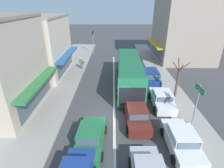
{
  "coord_description": "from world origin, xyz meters",
  "views": [
    {
      "loc": [
        -0.11,
        -12.61,
        8.88
      ],
      "look_at": [
        -0.22,
        3.85,
        1.2
      ],
      "focal_mm": 28.0,
      "sensor_mm": 36.0,
      "label": 1
    }
  ],
  "objects_px": {
    "directional_road_sign": "(198,97)",
    "parked_sedan_kerb_second": "(162,99)",
    "sedan_behind_bus_mid": "(137,115)",
    "street_tree_right": "(177,81)",
    "parked_wagon_kerb_third": "(150,76)",
    "traffic_light_downstreet": "(93,38)",
    "sedan_adjacent_lane_lead": "(91,138)",
    "city_bus": "(129,71)",
    "pedestrian_with_handbag_near": "(81,63)",
    "parked_sedan_kerb_front": "(182,141)"
  },
  "relations": [
    {
      "from": "directional_road_sign",
      "to": "parked_sedan_kerb_second",
      "type": "bearing_deg",
      "value": 117.11
    },
    {
      "from": "parked_sedan_kerb_second",
      "to": "sedan_behind_bus_mid",
      "type": "bearing_deg",
      "value": -135.72
    },
    {
      "from": "directional_road_sign",
      "to": "street_tree_right",
      "type": "xyz_separation_m",
      "value": [
        0.16,
        4.64,
        -0.79
      ]
    },
    {
      "from": "parked_wagon_kerb_third",
      "to": "traffic_light_downstreet",
      "type": "xyz_separation_m",
      "value": [
        -8.3,
        13.23,
        2.11
      ]
    },
    {
      "from": "traffic_light_downstreet",
      "to": "directional_road_sign",
      "type": "relative_size",
      "value": 1.17
    },
    {
      "from": "sedan_adjacent_lane_lead",
      "to": "sedan_behind_bus_mid",
      "type": "bearing_deg",
      "value": 37.36
    },
    {
      "from": "city_bus",
      "to": "street_tree_right",
      "type": "bearing_deg",
      "value": -30.89
    },
    {
      "from": "traffic_light_downstreet",
      "to": "pedestrian_with_handbag_near",
      "type": "distance_m",
      "value": 9.1
    },
    {
      "from": "parked_sedan_kerb_second",
      "to": "traffic_light_downstreet",
      "type": "relative_size",
      "value": 1.0
    },
    {
      "from": "sedan_behind_bus_mid",
      "to": "city_bus",
      "type": "bearing_deg",
      "value": 90.59
    },
    {
      "from": "city_bus",
      "to": "sedan_behind_bus_mid",
      "type": "height_order",
      "value": "city_bus"
    },
    {
      "from": "directional_road_sign",
      "to": "street_tree_right",
      "type": "relative_size",
      "value": 0.89
    },
    {
      "from": "parked_sedan_kerb_second",
      "to": "street_tree_right",
      "type": "distance_m",
      "value": 2.62
    },
    {
      "from": "parked_wagon_kerb_third",
      "to": "sedan_adjacent_lane_lead",
      "type": "bearing_deg",
      "value": -119.56
    },
    {
      "from": "directional_road_sign",
      "to": "pedestrian_with_handbag_near",
      "type": "relative_size",
      "value": 2.21
    },
    {
      "from": "parked_sedan_kerb_second",
      "to": "parked_wagon_kerb_third",
      "type": "bearing_deg",
      "value": 90.6
    },
    {
      "from": "traffic_light_downstreet",
      "to": "street_tree_right",
      "type": "height_order",
      "value": "traffic_light_downstreet"
    },
    {
      "from": "sedan_behind_bus_mid",
      "to": "parked_sedan_kerb_front",
      "type": "distance_m",
      "value": 3.84
    },
    {
      "from": "traffic_light_downstreet",
      "to": "parked_sedan_kerb_second",
      "type": "bearing_deg",
      "value": -65.85
    },
    {
      "from": "parked_wagon_kerb_third",
      "to": "parked_sedan_kerb_front",
      "type": "bearing_deg",
      "value": -90.11
    },
    {
      "from": "sedan_adjacent_lane_lead",
      "to": "pedestrian_with_handbag_near",
      "type": "bearing_deg",
      "value": 101.63
    },
    {
      "from": "parked_sedan_kerb_second",
      "to": "directional_road_sign",
      "type": "distance_m",
      "value": 4.06
    },
    {
      "from": "sedan_adjacent_lane_lead",
      "to": "pedestrian_with_handbag_near",
      "type": "height_order",
      "value": "pedestrian_with_handbag_near"
    },
    {
      "from": "parked_sedan_kerb_front",
      "to": "traffic_light_downstreet",
      "type": "relative_size",
      "value": 1.0
    },
    {
      "from": "sedan_adjacent_lane_lead",
      "to": "parked_sedan_kerb_front",
      "type": "xyz_separation_m",
      "value": [
        6.0,
        -0.23,
        0.0
      ]
    },
    {
      "from": "sedan_behind_bus_mid",
      "to": "pedestrian_with_handbag_near",
      "type": "bearing_deg",
      "value": 117.6
    },
    {
      "from": "traffic_light_downstreet",
      "to": "pedestrian_with_handbag_near",
      "type": "height_order",
      "value": "traffic_light_downstreet"
    },
    {
      "from": "sedan_behind_bus_mid",
      "to": "traffic_light_downstreet",
      "type": "height_order",
      "value": "traffic_light_downstreet"
    },
    {
      "from": "parked_sedan_kerb_front",
      "to": "directional_road_sign",
      "type": "height_order",
      "value": "directional_road_sign"
    },
    {
      "from": "street_tree_right",
      "to": "parked_sedan_kerb_front",
      "type": "bearing_deg",
      "value": -104.92
    },
    {
      "from": "sedan_adjacent_lane_lead",
      "to": "parked_sedan_kerb_second",
      "type": "relative_size",
      "value": 1.01
    },
    {
      "from": "sedan_adjacent_lane_lead",
      "to": "parked_sedan_kerb_front",
      "type": "distance_m",
      "value": 6.01
    },
    {
      "from": "traffic_light_downstreet",
      "to": "city_bus",
      "type": "bearing_deg",
      "value": -68.81
    },
    {
      "from": "parked_sedan_kerb_second",
      "to": "parked_wagon_kerb_third",
      "type": "xyz_separation_m",
      "value": [
        -0.06,
        5.41,
        0.08
      ]
    },
    {
      "from": "sedan_behind_bus_mid",
      "to": "parked_wagon_kerb_third",
      "type": "xyz_separation_m",
      "value": [
        2.63,
        8.03,
        0.08
      ]
    },
    {
      "from": "city_bus",
      "to": "directional_road_sign",
      "type": "distance_m",
      "value": 8.59
    },
    {
      "from": "parked_sedan_kerb_front",
      "to": "parked_sedan_kerb_second",
      "type": "relative_size",
      "value": 1.0
    },
    {
      "from": "parked_sedan_kerb_second",
      "to": "parked_wagon_kerb_third",
      "type": "relative_size",
      "value": 0.94
    },
    {
      "from": "parked_sedan_kerb_front",
      "to": "street_tree_right",
      "type": "xyz_separation_m",
      "value": [
        1.85,
        6.94,
        1.23
      ]
    },
    {
      "from": "sedan_adjacent_lane_lead",
      "to": "pedestrian_with_handbag_near",
      "type": "distance_m",
      "value": 15.28
    },
    {
      "from": "sedan_behind_bus_mid",
      "to": "traffic_light_downstreet",
      "type": "bearing_deg",
      "value": 104.92
    },
    {
      "from": "sedan_adjacent_lane_lead",
      "to": "parked_sedan_kerb_front",
      "type": "relative_size",
      "value": 1.02
    },
    {
      "from": "parked_sedan_kerb_second",
      "to": "parked_wagon_kerb_third",
      "type": "distance_m",
      "value": 5.41
    },
    {
      "from": "city_bus",
      "to": "directional_road_sign",
      "type": "relative_size",
      "value": 3.04
    },
    {
      "from": "parked_sedan_kerb_second",
      "to": "city_bus",
      "type": "bearing_deg",
      "value": 123.27
    },
    {
      "from": "sedan_behind_bus_mid",
      "to": "street_tree_right",
      "type": "relative_size",
      "value": 1.05
    },
    {
      "from": "parked_sedan_kerb_front",
      "to": "traffic_light_downstreet",
      "type": "height_order",
      "value": "traffic_light_downstreet"
    },
    {
      "from": "parked_sedan_kerb_front",
      "to": "street_tree_right",
      "type": "bearing_deg",
      "value": 75.08
    },
    {
      "from": "city_bus",
      "to": "parked_sedan_kerb_front",
      "type": "distance_m",
      "value": 10.09
    },
    {
      "from": "sedan_behind_bus_mid",
      "to": "pedestrian_with_handbag_near",
      "type": "xyz_separation_m",
      "value": [
        -6.47,
        12.38,
        0.4
      ]
    }
  ]
}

